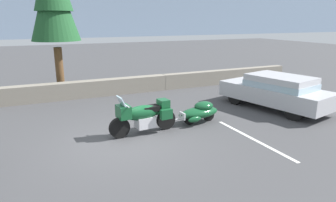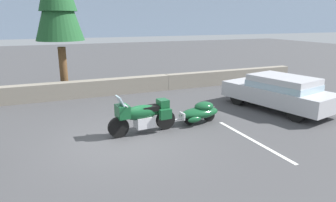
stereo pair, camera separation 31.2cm
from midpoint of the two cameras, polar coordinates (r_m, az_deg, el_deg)
name	(u,v)px [view 1 (the left image)]	position (r m, az deg, el deg)	size (l,w,h in m)	color
ground_plane	(124,141)	(9.46, -9.25, -7.47)	(80.00, 80.00, 0.00)	#424244
stone_guard_wall	(75,90)	(14.91, -17.55, 2.03)	(24.00, 0.64, 0.93)	gray
distant_ridgeline	(31,4)	(104.59, -24.43, 16.16)	(240.00, 80.00, 16.00)	#7F93AD
touring_motorcycle	(143,115)	(9.81, -5.56, -2.65)	(2.31, 0.85, 1.33)	black
car_shaped_trailer	(200,112)	(10.90, 5.14, -2.00)	(2.22, 0.84, 0.76)	black
sedan_at_right_edge	(276,91)	(13.20, 19.02, 1.87)	(2.77, 4.79, 1.41)	black
parking_stripe_marker	(253,139)	(9.83, 14.76, -6.89)	(0.12, 3.60, 0.01)	silver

